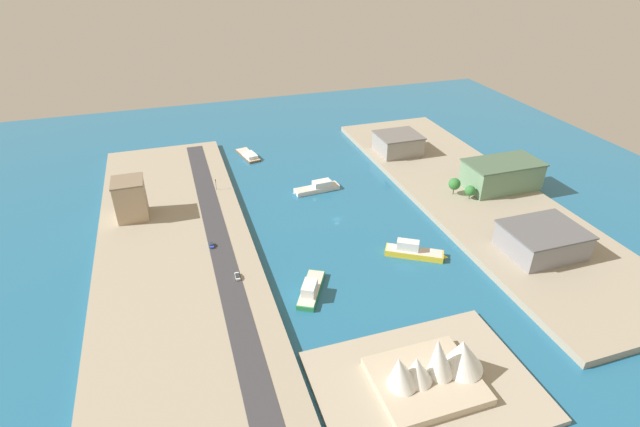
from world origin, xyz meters
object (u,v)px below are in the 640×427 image
van_white (237,276)px  warehouse_low_gray (542,240)px  ferry_yellow_fast (413,251)px  carpark_squat_concrete (398,143)px  barge_flat_brown (249,155)px  ferry_green_doubledeck (311,289)px  ferry_white_commuter (318,187)px  opera_landmark (433,368)px  terminal_long_green (502,175)px  hatchback_blue (212,245)px  apartment_midrise_tan (130,199)px  traffic_light_waterfront (216,183)px

van_white → warehouse_low_gray: bearing=170.4°
ferry_yellow_fast → carpark_squat_concrete: 113.33m
barge_flat_brown → ferry_green_doubledeck: bearing=89.2°
carpark_squat_concrete → van_white: bearing=39.5°
carpark_squat_concrete → barge_flat_brown: bearing=-18.0°
carpark_squat_concrete → ferry_white_commuter: bearing=24.8°
ferry_yellow_fast → barge_flat_brown: size_ratio=1.02×
carpark_squat_concrete → opera_landmark: bearing=67.6°
terminal_long_green → ferry_green_doubledeck: bearing=22.3°
ferry_white_commuter → ferry_yellow_fast: bearing=106.2°
ferry_white_commuter → warehouse_low_gray: warehouse_low_gray is taller
carpark_squat_concrete → terminal_long_green: 71.56m
ferry_yellow_fast → carpark_squat_concrete: carpark_squat_concrete is taller
carpark_squat_concrete → warehouse_low_gray: (-11.60, 123.54, -0.21)m
barge_flat_brown → ferry_white_commuter: bearing=115.7°
ferry_green_doubledeck → hatchback_blue: ferry_green_doubledeck is taller
opera_landmark → ferry_green_doubledeck: bearing=-67.8°
terminal_long_green → van_white: size_ratio=8.36×
carpark_squat_concrete → opera_landmark: 187.75m
terminal_long_green → apartment_midrise_tan: apartment_midrise_tan is taller
barge_flat_brown → warehouse_low_gray: 186.32m
barge_flat_brown → warehouse_low_gray: size_ratio=0.78×
apartment_midrise_tan → traffic_light_waterfront: (-43.86, -16.69, -5.88)m
terminal_long_green → van_white: bearing=13.6°
warehouse_low_gray → traffic_light_waterfront: (131.89, -106.31, -1.72)m
carpark_squat_concrete → opera_landmark: opera_landmark is taller
ferry_yellow_fast → ferry_green_doubledeck: ferry_yellow_fast is taller
ferry_white_commuter → terminal_long_green: size_ratio=0.67×
apartment_midrise_tan → van_white: apartment_midrise_tan is taller
ferry_green_doubledeck → warehouse_low_gray: 107.19m
carpark_squat_concrete → hatchback_blue: bearing=29.7°
warehouse_low_gray → van_white: (134.17, -22.61, -5.16)m
terminal_long_green → traffic_light_waterfront: size_ratio=6.44×
barge_flat_brown → ferry_yellow_fast: bearing=110.6°
terminal_long_green → traffic_light_waterfront: terminal_long_green is taller
van_white → opera_landmark: opera_landmark is taller
ferry_green_doubledeck → traffic_light_waterfront: (25.21, -98.84, 5.46)m
hatchback_blue → carpark_squat_concrete: bearing=-150.3°
ferry_green_doubledeck → ferry_yellow_fast: bearing=-168.0°
ferry_green_doubledeck → barge_flat_brown: (-1.92, -146.39, -0.99)m
traffic_light_waterfront → hatchback_blue: bearing=80.3°
opera_landmark → hatchback_blue: bearing=-59.6°
ferry_green_doubledeck → van_white: size_ratio=5.02×
ferry_white_commuter → apartment_midrise_tan: 100.65m
ferry_yellow_fast → van_white: ferry_yellow_fast is taller
ferry_yellow_fast → van_white: size_ratio=5.33×
ferry_white_commuter → opera_landmark: size_ratio=0.77×
apartment_midrise_tan → traffic_light_waterfront: size_ratio=3.14×
apartment_midrise_tan → traffic_light_waterfront: apartment_midrise_tan is taller
warehouse_low_gray → van_white: size_ratio=6.76×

